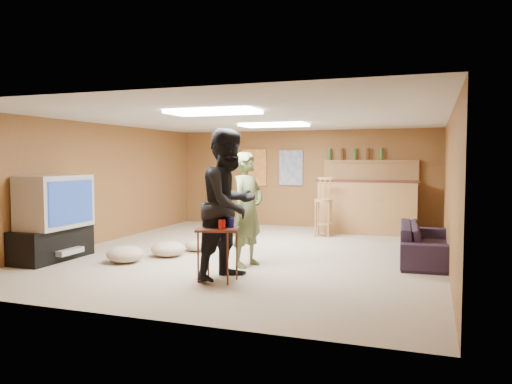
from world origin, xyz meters
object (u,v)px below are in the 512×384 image
(bar_counter, at_px, (367,207))
(sofa, at_px, (426,242))
(tv_body, at_px, (55,202))
(person_black, at_px, (229,204))
(tray_table, at_px, (218,255))
(person_olive, at_px, (248,209))

(bar_counter, xyz_separation_m, sofa, (1.20, -2.62, -0.27))
(tv_body, bearing_deg, person_black, -3.88)
(tv_body, height_order, bar_counter, tv_body)
(person_black, bearing_deg, tray_table, 173.38)
(person_black, distance_m, tray_table, 0.66)
(tv_body, xyz_separation_m, bar_counter, (4.15, 4.45, -0.35))
(person_olive, distance_m, tray_table, 1.08)
(tv_body, height_order, sofa, tv_body)
(tv_body, xyz_separation_m, tray_table, (2.87, -0.38, -0.56))
(bar_counter, distance_m, person_olive, 4.07)
(bar_counter, height_order, person_olive, person_olive)
(tv_body, distance_m, person_black, 2.97)
(person_olive, relative_size, person_black, 0.85)
(sofa, bearing_deg, tray_table, 128.77)
(tv_body, relative_size, person_olive, 0.67)
(person_olive, bearing_deg, tv_body, 118.40)
(person_olive, height_order, person_black, person_black)
(bar_counter, bearing_deg, person_black, -104.38)
(sofa, distance_m, tray_table, 3.32)
(bar_counter, bearing_deg, tray_table, -104.80)
(person_black, bearing_deg, person_olive, 21.38)
(sofa, bearing_deg, tv_body, 105.88)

